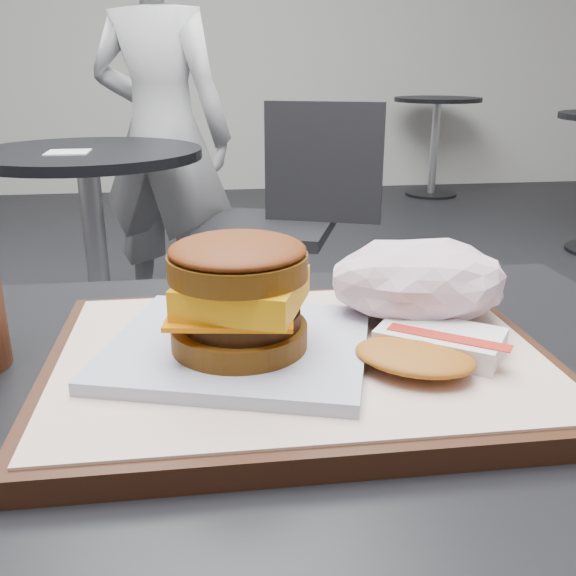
# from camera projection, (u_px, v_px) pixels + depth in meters

# --- Properties ---
(serving_tray) EXTENTS (0.38, 0.28, 0.02)m
(serving_tray) POSITION_uv_depth(u_px,v_px,m) (300.00, 361.00, 0.49)
(serving_tray) COLOR black
(serving_tray) RESTS_ON customer_table
(breakfast_sandwich) EXTENTS (0.23, 0.22, 0.09)m
(breakfast_sandwich) POSITION_uv_depth(u_px,v_px,m) (239.00, 307.00, 0.47)
(breakfast_sandwich) COLOR silver
(breakfast_sandwich) RESTS_ON serving_tray
(hash_brown) EXTENTS (0.14, 0.13, 0.02)m
(hash_brown) POSITION_uv_depth(u_px,v_px,m) (429.00, 348.00, 0.47)
(hash_brown) COLOR white
(hash_brown) RESTS_ON serving_tray
(crumpled_wrapper) EXTENTS (0.15, 0.12, 0.07)m
(crumpled_wrapper) POSITION_uv_depth(u_px,v_px,m) (419.00, 281.00, 0.54)
(crumpled_wrapper) COLOR white
(crumpled_wrapper) RESTS_ON serving_tray
(neighbor_table) EXTENTS (0.70, 0.70, 0.75)m
(neighbor_table) POSITION_uv_depth(u_px,v_px,m) (92.00, 214.00, 2.01)
(neighbor_table) COLOR black
(neighbor_table) RESTS_ON ground
(napkin) EXTENTS (0.12, 0.12, 0.00)m
(napkin) POSITION_uv_depth(u_px,v_px,m) (68.00, 152.00, 1.87)
(napkin) COLOR silver
(napkin) RESTS_ON neighbor_table
(neighbor_chair) EXTENTS (0.65, 0.54, 0.88)m
(neighbor_chair) POSITION_uv_depth(u_px,v_px,m) (287.00, 213.00, 2.20)
(neighbor_chair) COLOR #9E9FA3
(neighbor_chair) RESTS_ON ground
(patron) EXTENTS (0.64, 0.54, 1.48)m
(patron) POSITION_uv_depth(u_px,v_px,m) (162.00, 136.00, 2.39)
(patron) COLOR silver
(patron) RESTS_ON ground
(bg_table_far) EXTENTS (0.66, 0.66, 0.75)m
(bg_table_far) POSITION_uv_depth(u_px,v_px,m) (436.00, 123.00, 4.94)
(bg_table_far) COLOR black
(bg_table_far) RESTS_ON ground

